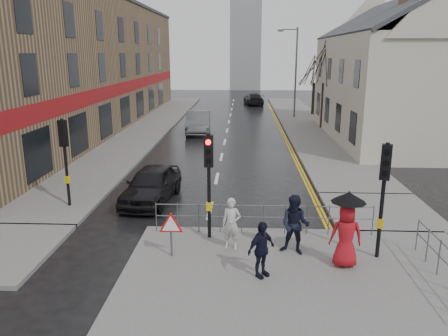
# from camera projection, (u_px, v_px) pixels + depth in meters

# --- Properties ---
(ground) EXTENTS (120.00, 120.00, 0.00)m
(ground) POSITION_uv_depth(u_px,v_px,m) (203.00, 243.00, 13.98)
(ground) COLOR black
(ground) RESTS_ON ground
(near_pavement) EXTENTS (10.00, 9.00, 0.14)m
(near_pavement) POSITION_uv_depth(u_px,v_px,m) (314.00, 305.00, 10.45)
(near_pavement) COLOR #605E5B
(near_pavement) RESTS_ON ground
(left_pavement) EXTENTS (4.00, 44.00, 0.14)m
(left_pavement) POSITION_uv_depth(u_px,v_px,m) (150.00, 125.00, 36.45)
(left_pavement) COLOR #605E5B
(left_pavement) RESTS_ON ground
(right_pavement) EXTENTS (4.00, 40.00, 0.14)m
(right_pavement) POSITION_uv_depth(u_px,v_px,m) (304.00, 122.00, 37.83)
(right_pavement) COLOR #605E5B
(right_pavement) RESTS_ON ground
(pavement_bridge_right) EXTENTS (4.00, 4.20, 0.14)m
(pavement_bridge_right) POSITION_uv_depth(u_px,v_px,m) (380.00, 212.00, 16.58)
(pavement_bridge_right) COLOR #605E5B
(pavement_bridge_right) RESTS_ON ground
(building_left_terrace) EXTENTS (8.00, 42.00, 10.00)m
(building_left_terrace) POSITION_uv_depth(u_px,v_px,m) (76.00, 65.00, 34.46)
(building_left_terrace) COLOR #836A4C
(building_left_terrace) RESTS_ON ground
(building_right_cream) EXTENTS (9.00, 16.40, 10.10)m
(building_right_cream) POSITION_uv_depth(u_px,v_px,m) (402.00, 70.00, 29.63)
(building_right_cream) COLOR #B9B2A1
(building_right_cream) RESTS_ON ground
(church_tower) EXTENTS (5.00, 5.00, 18.00)m
(church_tower) POSITION_uv_depth(u_px,v_px,m) (246.00, 34.00, 71.50)
(church_tower) COLOR gray
(church_tower) RESTS_ON ground
(traffic_signal_near_left) EXTENTS (0.28, 0.27, 3.40)m
(traffic_signal_near_left) POSITION_uv_depth(u_px,v_px,m) (209.00, 168.00, 13.53)
(traffic_signal_near_left) COLOR black
(traffic_signal_near_left) RESTS_ON near_pavement
(traffic_signal_near_right) EXTENTS (0.34, 0.33, 3.40)m
(traffic_signal_near_right) POSITION_uv_depth(u_px,v_px,m) (384.00, 181.00, 12.16)
(traffic_signal_near_right) COLOR black
(traffic_signal_near_right) RESTS_ON near_pavement
(traffic_signal_far_left) EXTENTS (0.34, 0.33, 3.40)m
(traffic_signal_far_left) POSITION_uv_depth(u_px,v_px,m) (64.00, 147.00, 16.48)
(traffic_signal_far_left) COLOR black
(traffic_signal_far_left) RESTS_ON left_pavement
(guard_railing_front) EXTENTS (7.14, 0.04, 1.00)m
(guard_railing_front) POSITION_uv_depth(u_px,v_px,m) (264.00, 212.00, 14.25)
(guard_railing_front) COLOR #595B5E
(guard_railing_front) RESTS_ON near_pavement
(warning_sign) EXTENTS (0.80, 0.07, 1.35)m
(warning_sign) POSITION_uv_depth(u_px,v_px,m) (171.00, 227.00, 12.58)
(warning_sign) COLOR #595B5E
(warning_sign) RESTS_ON near_pavement
(street_lamp) EXTENTS (1.83, 0.25, 8.00)m
(street_lamp) POSITION_uv_depth(u_px,v_px,m) (294.00, 67.00, 39.57)
(street_lamp) COLOR #595B5E
(street_lamp) RESTS_ON right_pavement
(tree_near) EXTENTS (2.40, 2.40, 6.58)m
(tree_near) POSITION_uv_depth(u_px,v_px,m) (325.00, 63.00, 33.60)
(tree_near) COLOR #30241A
(tree_near) RESTS_ON right_pavement
(tree_far) EXTENTS (2.40, 2.40, 5.64)m
(tree_far) POSITION_uv_depth(u_px,v_px,m) (315.00, 69.00, 41.49)
(tree_far) COLOR #30241A
(tree_far) RESTS_ON right_pavement
(pedestrian_a) EXTENTS (0.64, 0.48, 1.59)m
(pedestrian_a) POSITION_uv_depth(u_px,v_px,m) (231.00, 224.00, 13.12)
(pedestrian_a) COLOR #B4B5B1
(pedestrian_a) RESTS_ON near_pavement
(pedestrian_b) EXTENTS (1.05, 0.94, 1.79)m
(pedestrian_b) POSITION_uv_depth(u_px,v_px,m) (295.00, 225.00, 12.76)
(pedestrian_b) COLOR black
(pedestrian_b) RESTS_ON near_pavement
(pedestrian_with_umbrella) EXTENTS (0.96, 0.96, 2.15)m
(pedestrian_with_umbrella) POSITION_uv_depth(u_px,v_px,m) (347.00, 227.00, 11.94)
(pedestrian_with_umbrella) COLOR #A2121B
(pedestrian_with_umbrella) RESTS_ON near_pavement
(pedestrian_d) EXTENTS (0.93, 0.88, 1.54)m
(pedestrian_d) POSITION_uv_depth(u_px,v_px,m) (261.00, 249.00, 11.45)
(pedestrian_d) COLOR black
(pedestrian_d) RESTS_ON near_pavement
(car_parked) EXTENTS (2.18, 4.41, 1.44)m
(car_parked) POSITION_uv_depth(u_px,v_px,m) (152.00, 184.00, 17.76)
(car_parked) COLOR black
(car_parked) RESTS_ON ground
(car_mid) EXTENTS (2.03, 5.07, 1.64)m
(car_mid) POSITION_uv_depth(u_px,v_px,m) (198.00, 122.00, 33.06)
(car_mid) COLOR #4E5154
(car_mid) RESTS_ON ground
(car_far) EXTENTS (2.51, 4.86, 1.35)m
(car_far) POSITION_uv_depth(u_px,v_px,m) (254.00, 99.00, 51.26)
(car_far) COLOR black
(car_far) RESTS_ON ground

